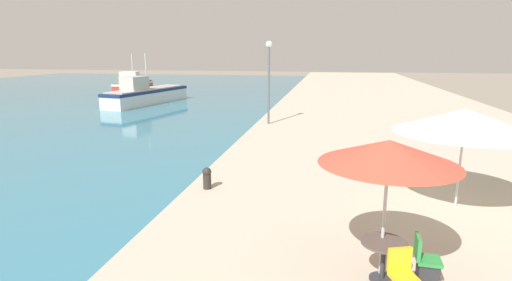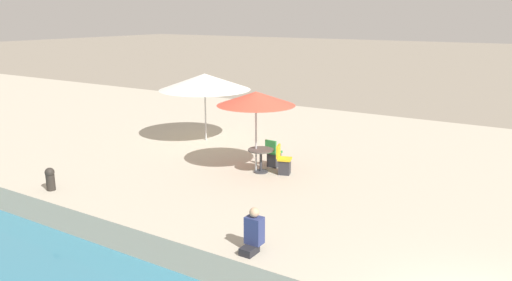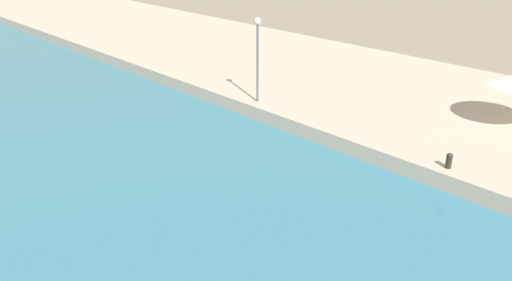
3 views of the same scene
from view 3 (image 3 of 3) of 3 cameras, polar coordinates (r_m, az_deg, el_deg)
quay_promenade at (r=42.64m, az=-6.16°, el=10.74°), size 16.00×90.00×0.77m
mooring_bollard at (r=21.40m, az=21.20°, el=-2.10°), size 0.26×0.26×0.65m
lamppost at (r=26.74m, az=0.18°, el=10.76°), size 0.36×0.36×4.56m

